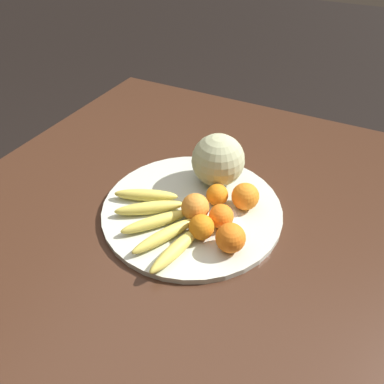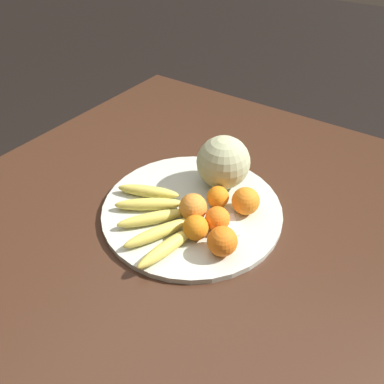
# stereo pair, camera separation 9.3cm
# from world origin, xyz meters

# --- Properties ---
(ground_plane) EXTENTS (12.00, 12.00, 0.00)m
(ground_plane) POSITION_xyz_m (0.00, 0.00, 0.00)
(ground_plane) COLOR black
(kitchen_table) EXTENTS (1.21, 1.19, 0.76)m
(kitchen_table) POSITION_xyz_m (0.00, 0.00, 0.67)
(kitchen_table) COLOR #3D2316
(kitchen_table) RESTS_ON ground_plane
(fruit_bowl) EXTENTS (0.46, 0.46, 0.02)m
(fruit_bowl) POSITION_xyz_m (-0.05, -0.05, 0.77)
(fruit_bowl) COLOR beige
(fruit_bowl) RESTS_ON kitchen_table
(melon) EXTENTS (0.14, 0.14, 0.14)m
(melon) POSITION_xyz_m (0.08, -0.06, 0.85)
(melon) COLOR #B2B789
(melon) RESTS_ON fruit_bowl
(banana_bunch) EXTENTS (0.26, 0.27, 0.03)m
(banana_bunch) POSITION_xyz_m (-0.15, -0.00, 0.80)
(banana_bunch) COLOR brown
(banana_bunch) RESTS_ON fruit_bowl
(orange_front_left) EXTENTS (0.07, 0.07, 0.07)m
(orange_front_left) POSITION_xyz_m (0.01, -0.17, 0.81)
(orange_front_left) COLOR orange
(orange_front_left) RESTS_ON fruit_bowl
(orange_front_right) EXTENTS (0.07, 0.07, 0.07)m
(orange_front_right) POSITION_xyz_m (-0.14, -0.19, 0.81)
(orange_front_right) COLOR orange
(orange_front_right) RESTS_ON fruit_bowl
(orange_mid_center) EXTENTS (0.07, 0.07, 0.07)m
(orange_mid_center) POSITION_xyz_m (-0.08, -0.07, 0.81)
(orange_mid_center) COLOR orange
(orange_mid_center) RESTS_ON fruit_bowl
(orange_back_left) EXTENTS (0.06, 0.06, 0.06)m
(orange_back_left) POSITION_xyz_m (-0.08, -0.14, 0.81)
(orange_back_left) COLOR orange
(orange_back_left) RESTS_ON fruit_bowl
(orange_back_right) EXTENTS (0.06, 0.06, 0.06)m
(orange_back_right) POSITION_xyz_m (-0.13, -0.11, 0.81)
(orange_back_right) COLOR orange
(orange_back_right) RESTS_ON fruit_bowl
(orange_top_small) EXTENTS (0.06, 0.06, 0.06)m
(orange_top_small) POSITION_xyz_m (-0.01, -0.10, 0.81)
(orange_top_small) COLOR orange
(orange_top_small) RESTS_ON fruit_bowl
(produce_tag) EXTENTS (0.08, 0.07, 0.00)m
(produce_tag) POSITION_xyz_m (-0.05, -0.16, 0.78)
(produce_tag) COLOR white
(produce_tag) RESTS_ON fruit_bowl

